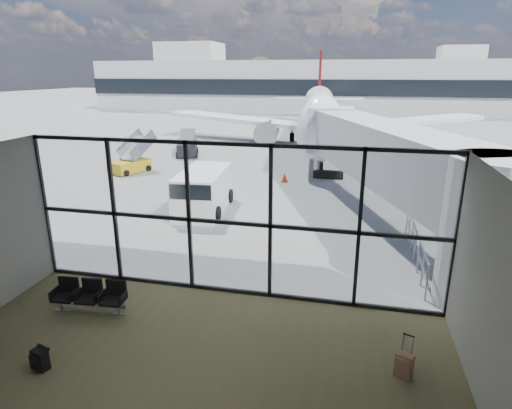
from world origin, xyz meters
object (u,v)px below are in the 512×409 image
at_px(suitcase, 404,365).
at_px(airliner, 320,112).
at_px(seating_row, 91,294).
at_px(belt_loader, 187,148).
at_px(mobile_stairs, 131,164).
at_px(service_van, 203,191).
at_px(backpack, 40,359).

xyz_separation_m(suitcase, airliner, (-4.64, 32.84, 2.37)).
relative_size(seating_row, belt_loader, 0.49).
bearing_deg(suitcase, mobile_stairs, 155.94).
height_order(seating_row, belt_loader, belt_loader).
distance_m(airliner, service_van, 23.19).
distance_m(seating_row, belt_loader, 22.92).
bearing_deg(belt_loader, mobile_stairs, -121.47).
height_order(backpack, belt_loader, belt_loader).
xyz_separation_m(seating_row, airliner, (3.45, 31.94, 2.17)).
bearing_deg(airliner, service_van, -104.13).
xyz_separation_m(suitcase, service_van, (-8.09, 9.97, 0.68)).
bearing_deg(seating_row, belt_loader, 99.73).
bearing_deg(belt_loader, airliner, 27.35).
bearing_deg(suitcase, service_van, 152.07).
bearing_deg(seating_row, backpack, -87.91).
bearing_deg(service_van, backpack, -93.56).
relative_size(belt_loader, mobile_stairs, 1.26).
relative_size(airliner, service_van, 7.48).
relative_size(suitcase, service_van, 0.22).
bearing_deg(backpack, seating_row, 113.02).
bearing_deg(suitcase, belt_loader, 144.50).
height_order(belt_loader, mobile_stairs, mobile_stairs).
distance_m(suitcase, service_van, 12.86).
height_order(seating_row, mobile_stairs, mobile_stairs).
relative_size(backpack, airliner, 0.02).
relative_size(suitcase, mobile_stairs, 0.30).
bearing_deg(service_van, seating_row, -95.17).
height_order(seating_row, service_van, service_van).
bearing_deg(backpack, suitcase, 26.73).
bearing_deg(mobile_stairs, airliner, 77.98).
bearing_deg(mobile_stairs, service_van, -20.17).
relative_size(backpack, mobile_stairs, 0.16).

